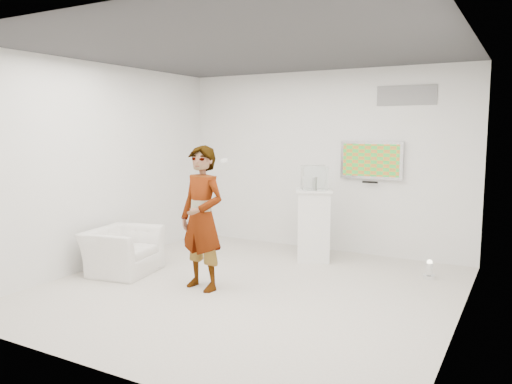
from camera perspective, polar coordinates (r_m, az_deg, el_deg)
room at (r=6.22m, az=-0.88°, el=2.21°), size 5.01×5.01×3.00m
tv at (r=8.15m, az=13.06°, el=3.57°), size 1.00×0.08×0.60m
logo_decal at (r=8.06m, az=16.82°, el=10.53°), size 0.90×0.02×0.30m
person at (r=6.36m, az=-6.19°, el=-3.00°), size 0.73×0.54×1.84m
armchair at (r=7.40m, az=-15.05°, el=-6.51°), size 1.00×1.10×0.63m
pedestal at (r=7.83m, az=6.59°, el=-3.75°), size 0.71×0.71×1.12m
floor_uplight at (r=7.31m, az=19.19°, el=-8.38°), size 0.19×0.19×0.25m
vitrine at (r=7.72m, az=6.67°, el=1.65°), size 0.50×0.50×0.37m
console at (r=7.73m, az=6.66°, el=1.02°), size 0.08×0.15×0.19m
wii_remote at (r=6.21m, az=-3.67°, el=3.61°), size 0.07×0.15×0.04m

